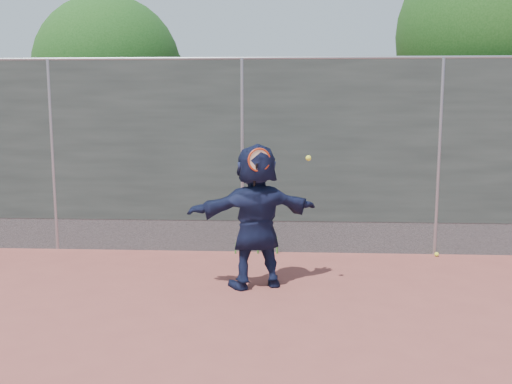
{
  "coord_description": "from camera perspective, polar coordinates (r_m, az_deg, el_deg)",
  "views": [
    {
      "loc": [
        0.7,
        -5.28,
        2.29
      ],
      "look_at": [
        0.31,
        1.76,
        1.22
      ],
      "focal_mm": 40.0,
      "sensor_mm": 36.0,
      "label": 1
    }
  ],
  "objects": [
    {
      "name": "ground",
      "position": [
        5.8,
        -4.15,
        -14.65
      ],
      "size": [
        80.0,
        80.0,
        0.0
      ],
      "primitive_type": "plane",
      "color": "#9E4C42",
      "rests_on": "ground"
    },
    {
      "name": "player",
      "position": [
        7.18,
        0.0,
        -2.41
      ],
      "size": [
        1.78,
        1.08,
        1.83
      ],
      "primitive_type": "imported",
      "rotation": [
        0.0,
        0.0,
        3.48
      ],
      "color": "#161D3D",
      "rests_on": "ground"
    },
    {
      "name": "ball_ground",
      "position": [
        9.22,
        17.62,
        -5.96
      ],
      "size": [
        0.07,
        0.07,
        0.07
      ],
      "primitive_type": "sphere",
      "color": "#F0FA37",
      "rests_on": "ground"
    },
    {
      "name": "fence",
      "position": [
        8.84,
        -1.39,
        4.03
      ],
      "size": [
        20.0,
        0.06,
        3.03
      ],
      "color": "#38423D",
      "rests_on": "ground"
    },
    {
      "name": "swing_action",
      "position": [
        6.88,
        0.8,
        3.1
      ],
      "size": [
        0.77,
        0.16,
        0.51
      ],
      "color": "red",
      "rests_on": "ground"
    },
    {
      "name": "tree_right",
      "position": [
        11.79,
        23.61,
        13.77
      ],
      "size": [
        3.78,
        3.6,
        5.39
      ],
      "color": "#382314",
      "rests_on": "ground"
    },
    {
      "name": "tree_left",
      "position": [
        12.37,
        -13.78,
        11.39
      ],
      "size": [
        3.15,
        3.0,
        4.53
      ],
      "color": "#382314",
      "rests_on": "ground"
    },
    {
      "name": "weed_clump",
      "position": [
        8.94,
        0.48,
        -5.33
      ],
      "size": [
        0.68,
        0.07,
        0.3
      ],
      "color": "#387226",
      "rests_on": "ground"
    }
  ]
}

